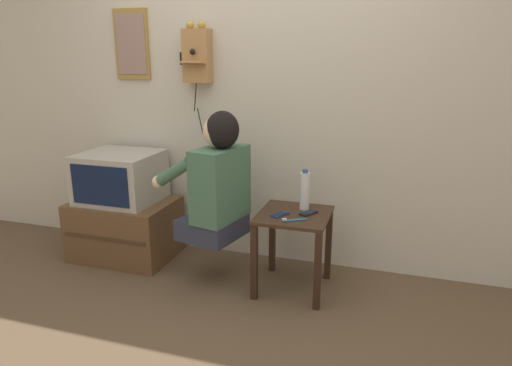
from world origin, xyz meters
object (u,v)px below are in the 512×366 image
Objects in this scene: television at (120,177)px; cell_phone_held at (280,214)px; person at (217,181)px; water_bottle at (305,191)px; wall_phone_antique at (197,55)px; framed_picture at (132,44)px; toothbrush at (293,220)px; cell_phone_spare at (309,213)px.

cell_phone_held is at bearing -8.39° from television.
person is 3.18× the size of water_bottle.
television is at bearing -155.89° from wall_phone_antique.
person is at bearing -28.89° from framed_picture.
cell_phone_held is at bearing -20.39° from framed_picture.
water_bottle is at bearing -17.48° from wall_phone_antique.
cell_phone_held is at bearing -30.60° from wall_phone_antique.
person is 1.32m from framed_picture.
television is at bearing -163.23° from cell_phone_held.
toothbrush is (1.40, -0.56, -1.06)m from framed_picture.
toothbrush reaches higher than cell_phone_held.
water_bottle is at bearing -36.99° from toothbrush.
person is at bearing -155.42° from cell_phone_held.
cell_phone_held is 1.00× the size of cell_phone_spare.
water_bottle is (1.42, -0.02, 0.03)m from television.
television is at bearing -154.33° from cell_phone_spare.
water_bottle is at bearing 78.42° from cell_phone_held.
television is at bearing 178.99° from water_bottle.
framed_picture is at bearing 74.07° from person.
toothbrush is at bearing -21.80° from framed_picture.
framed_picture is at bearing -165.33° from cell_phone_spare.
television reaches higher than cell_phone_held.
cell_phone_spare is (0.91, -0.36, -0.98)m from wall_phone_antique.
person is 6.13× the size of toothbrush.
toothbrush is (-0.02, -0.24, -0.12)m from water_bottle.
cell_phone_held is 0.98× the size of toothbrush.
television is 0.70× the size of wall_phone_antique.
cell_phone_spare is (0.60, 0.08, -0.18)m from person.
water_bottle is (0.56, 0.16, -0.06)m from person.
television reaches higher than cell_phone_spare.
framed_picture is 1.84m from toothbrush.
cell_phone_held is 0.51× the size of water_bottle.
television is 1.07m from wall_phone_antique.
cell_phone_spare is at bearing -60.83° from water_bottle.
framed_picture reaches higher than cell_phone_held.
wall_phone_antique is 1.56× the size of framed_picture.
cell_phone_held is (1.30, -0.48, -1.06)m from framed_picture.
cell_phone_spare is at bearing -4.22° from television.
water_bottle is at bearing -60.82° from person.
person is 0.89m from television.
television is (-0.86, 0.19, -0.09)m from person.
person reaches higher than cell_phone_held.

